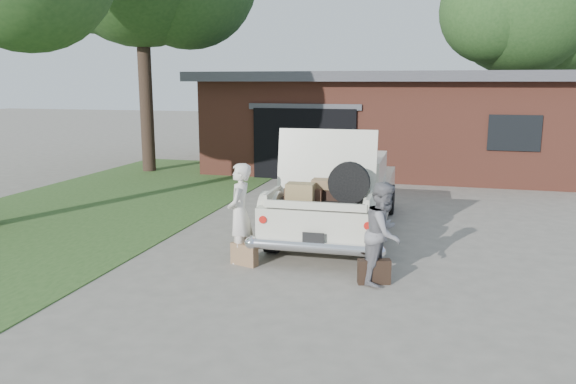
# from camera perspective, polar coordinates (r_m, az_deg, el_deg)

# --- Properties ---
(ground) EXTENTS (90.00, 90.00, 0.00)m
(ground) POSITION_cam_1_polar(r_m,az_deg,el_deg) (9.54, -0.96, -7.17)
(ground) COLOR gray
(ground) RESTS_ON ground
(grass_strip) EXTENTS (6.00, 16.00, 0.02)m
(grass_strip) POSITION_cam_1_polar(r_m,az_deg,el_deg) (14.50, -18.82, -1.35)
(grass_strip) COLOR #2D4C1E
(grass_strip) RESTS_ON ground
(house) EXTENTS (12.80, 7.80, 3.30)m
(house) POSITION_cam_1_polar(r_m,az_deg,el_deg) (20.27, 10.91, 7.20)
(house) COLOR brown
(house) RESTS_ON ground
(tree_right) EXTENTS (7.28, 6.33, 9.55)m
(tree_right) POSITION_cam_1_polar(r_m,az_deg,el_deg) (27.02, 23.04, 16.93)
(tree_right) COLOR #38281E
(tree_right) RESTS_ON ground
(sedan) EXTENTS (2.21, 5.36, 2.19)m
(sedan) POSITION_cam_1_polar(r_m,az_deg,el_deg) (11.36, 5.15, -0.15)
(sedan) COLOR beige
(sedan) RESTS_ON ground
(woman_left) EXTENTS (0.46, 0.65, 1.68)m
(woman_left) POSITION_cam_1_polar(r_m,az_deg,el_deg) (9.41, -4.93, -2.15)
(woman_left) COLOR silver
(woman_left) RESTS_ON ground
(woman_right) EXTENTS (0.74, 0.86, 1.55)m
(woman_right) POSITION_cam_1_polar(r_m,az_deg,el_deg) (8.53, 9.71, -4.12)
(woman_right) COLOR slate
(woman_right) RESTS_ON ground
(suitcase_left) EXTENTS (0.50, 0.28, 0.36)m
(suitcase_left) POSITION_cam_1_polar(r_m,az_deg,el_deg) (9.39, -4.46, -6.33)
(suitcase_left) COLOR #8B6747
(suitcase_left) RESTS_ON ground
(suitcase_right) EXTENTS (0.51, 0.29, 0.38)m
(suitcase_right) POSITION_cam_1_polar(r_m,az_deg,el_deg) (8.62, 8.74, -8.00)
(suitcase_right) COLOR black
(suitcase_right) RESTS_ON ground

